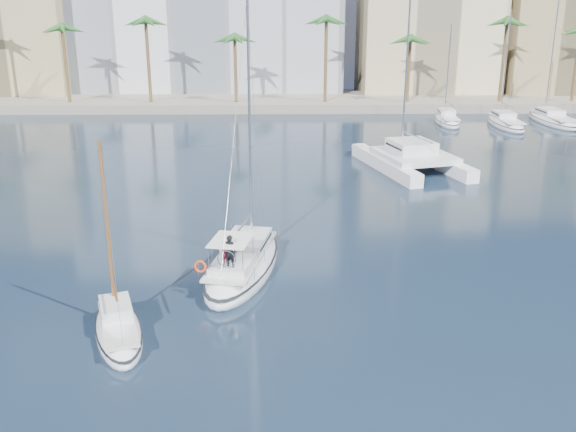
{
  "coord_description": "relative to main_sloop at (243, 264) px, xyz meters",
  "views": [
    {
      "loc": [
        -0.65,
        -30.56,
        14.06
      ],
      "look_at": [
        -0.15,
        1.5,
        3.35
      ],
      "focal_mm": 40.0,
      "sensor_mm": 36.0,
      "label": 1
    }
  ],
  "objects": [
    {
      "name": "palm_centre",
      "position": [
        2.61,
        55.2,
        9.79
      ],
      "size": [
        3.6,
        3.6,
        12.3
      ],
      "color": "brown",
      "rests_on": "ground"
    },
    {
      "name": "catamaran",
      "position": [
        13.77,
        22.88,
        0.66
      ],
      "size": [
        9.28,
        13.66,
        18.11
      ],
      "rotation": [
        0.0,
        0.0,
        0.27
      ],
      "color": "white",
      "rests_on": "ground"
    },
    {
      "name": "palm_left",
      "position": [
        -31.39,
        55.2,
        9.79
      ],
      "size": [
        3.6,
        3.6,
        12.3
      ],
      "color": "brown",
      "rests_on": "ground"
    },
    {
      "name": "building_tan_right",
      "position": [
        44.61,
        66.2,
        8.51
      ],
      "size": [
        18.0,
        12.0,
        18.0
      ],
      "primitive_type": "cube",
      "color": "tan",
      "rests_on": "ground"
    },
    {
      "name": "moored_yacht_b",
      "position": [
        29.11,
        43.2,
        -0.49
      ],
      "size": [
        3.32,
        10.83,
        13.72
      ],
      "primitive_type": null,
      "rotation": [
        0.0,
        0.0,
        -0.02
      ],
      "color": "white",
      "rests_on": "ground"
    },
    {
      "name": "ground",
      "position": [
        2.61,
        -1.8,
        -0.49
      ],
      "size": [
        160.0,
        160.0,
        0.0
      ],
      "primitive_type": "plane",
      "color": "black",
      "rests_on": "ground"
    },
    {
      "name": "small_sloop",
      "position": [
        -5.14,
        -7.03,
        -0.12
      ],
      "size": [
        3.86,
        6.6,
        9.06
      ],
      "rotation": [
        0.0,
        0.0,
        0.32
      ],
      "color": "white",
      "rests_on": "ground"
    },
    {
      "name": "main_sloop",
      "position": [
        0.0,
        0.0,
        0.0
      ],
      "size": [
        5.21,
        10.69,
        15.23
      ],
      "rotation": [
        0.0,
        0.0,
        -0.2
      ],
      "color": "white",
      "rests_on": "ground"
    },
    {
      "name": "seagull",
      "position": [
        -0.25,
        4.14,
        0.03
      ],
      "size": [
        0.96,
        0.41,
        0.18
      ],
      "color": "silver",
      "rests_on": "ground"
    },
    {
      "name": "building_beige",
      "position": [
        24.61,
        68.2,
        9.51
      ],
      "size": [
        20.0,
        14.0,
        20.0
      ],
      "primitive_type": "cube",
      "color": "beige",
      "rests_on": "ground"
    },
    {
      "name": "moored_yacht_c",
      "position": [
        35.61,
        45.2,
        -0.49
      ],
      "size": [
        3.98,
        12.33,
        15.54
      ],
      "primitive_type": null,
      "rotation": [
        0.0,
        0.0,
        0.03
      ],
      "color": "white",
      "rests_on": "ground"
    },
    {
      "name": "quay",
      "position": [
        2.61,
        59.2,
        0.11
      ],
      "size": [
        120.0,
        14.0,
        1.2
      ],
      "primitive_type": "cube",
      "color": "gray",
      "rests_on": "ground"
    },
    {
      "name": "building_modern",
      "position": [
        -9.39,
        71.2,
        13.51
      ],
      "size": [
        42.0,
        16.0,
        28.0
      ],
      "primitive_type": "cube",
      "color": "white",
      "rests_on": "ground"
    },
    {
      "name": "palm_right",
      "position": [
        36.61,
        55.2,
        9.79
      ],
      "size": [
        3.6,
        3.6,
        12.3
      ],
      "color": "brown",
      "rests_on": "ground"
    },
    {
      "name": "moored_yacht_a",
      "position": [
        22.61,
        45.2,
        -0.49
      ],
      "size": [
        3.37,
        9.52,
        11.9
      ],
      "primitive_type": null,
      "rotation": [
        0.0,
        0.0,
        -0.07
      ],
      "color": "white",
      "rests_on": "ground"
    }
  ]
}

